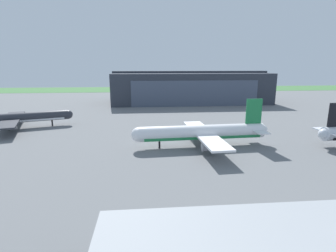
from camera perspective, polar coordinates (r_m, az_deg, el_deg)
ground_plane at (r=75.74m, az=-2.90°, el=-5.00°), size 440.00×440.00×0.00m
grass_field_strip at (r=262.77m, az=-4.61°, el=7.93°), size 440.00×56.00×0.08m
maintenance_hangar at (r=169.64m, az=4.80°, el=8.27°), size 96.02×35.29×19.69m
airliner_near_left at (r=77.68m, az=7.29°, el=-1.49°), size 40.70×33.09×13.79m
airliner_far_right at (r=113.96m, az=-30.39°, el=1.40°), size 39.65×33.21×12.09m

